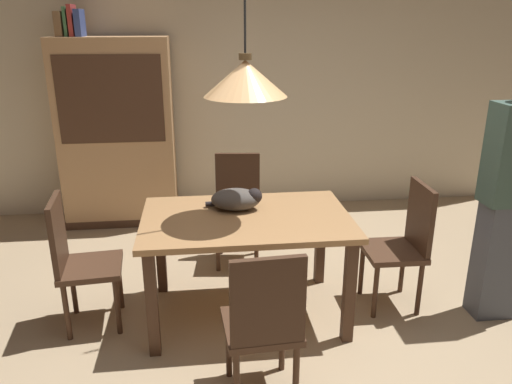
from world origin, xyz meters
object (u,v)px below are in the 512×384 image
at_px(chair_near_front, 264,322).
at_px(chair_far_back, 238,204).
at_px(chair_right_side, 404,240).
at_px(book_red_tall, 72,21).
at_px(book_green_slim, 67,22).
at_px(cat_sleeping, 237,199).
at_px(person_standing, 509,201).
at_px(dining_table, 246,230).
at_px(book_brown_thick, 60,24).
at_px(pendant_lamp, 245,78).
at_px(hutch_bookcase, 118,137).
at_px(book_blue_wide, 80,23).
at_px(chair_left_side, 77,257).

bearing_deg(chair_near_front, chair_far_back, 89.88).
height_order(chair_right_side, book_red_tall, book_red_tall).
height_order(chair_right_side, book_green_slim, book_green_slim).
bearing_deg(cat_sleeping, person_standing, -10.59).
bearing_deg(dining_table, book_red_tall, 126.75).
bearing_deg(cat_sleeping, chair_right_side, -6.59).
distance_m(cat_sleeping, book_brown_thick, 2.56).
bearing_deg(dining_table, chair_far_back, 89.44).
xyz_separation_m(pendant_lamp, person_standing, (1.74, -0.20, -0.80)).
relative_size(dining_table, person_standing, 0.82).
relative_size(chair_far_back, chair_near_front, 1.00).
xyz_separation_m(book_brown_thick, person_standing, (3.26, -2.09, -1.10)).
bearing_deg(dining_table, chair_near_front, -89.67).
bearing_deg(cat_sleeping, hutch_bookcase, 121.00).
distance_m(book_brown_thick, book_blue_wide, 0.17).
relative_size(chair_right_side, person_standing, 0.55).
xyz_separation_m(chair_near_front, hutch_bookcase, (-1.11, 2.77, 0.38)).
bearing_deg(chair_left_side, chair_near_front, -37.55).
relative_size(chair_near_front, chair_left_side, 1.00).
relative_size(dining_table, book_red_tall, 5.00).
bearing_deg(pendant_lamp, book_brown_thick, 128.83).
xyz_separation_m(book_brown_thick, book_red_tall, (0.11, 0.00, 0.03)).
bearing_deg(cat_sleeping, chair_left_side, -172.50).
xyz_separation_m(chair_far_back, cat_sleeping, (-0.06, -0.74, 0.32)).
height_order(chair_left_side, book_blue_wide, book_blue_wide).
bearing_deg(cat_sleeping, book_green_slim, 128.79).
xyz_separation_m(chair_right_side, book_blue_wide, (-2.48, 1.89, 1.46)).
xyz_separation_m(chair_far_back, book_blue_wide, (-1.36, 1.01, 1.46)).
height_order(dining_table, chair_left_side, chair_left_side).
xyz_separation_m(pendant_lamp, hutch_bookcase, (-1.10, 1.89, -0.77)).
height_order(cat_sleeping, book_green_slim, book_green_slim).
xyz_separation_m(chair_near_front, cat_sleeping, (-0.05, 1.01, 0.32)).
xyz_separation_m(chair_near_front, book_brown_thick, (-1.53, 2.77, 1.45)).
bearing_deg(book_blue_wide, chair_left_side, -83.37).
bearing_deg(chair_left_side, chair_right_side, 0.15).
bearing_deg(person_standing, book_red_tall, 146.43).
xyz_separation_m(chair_right_side, hutch_bookcase, (-2.23, 1.89, 0.38)).
relative_size(hutch_bookcase, person_standing, 1.09).
relative_size(chair_left_side, book_green_slim, 3.58).
bearing_deg(chair_left_side, pendant_lamp, 0.37).
distance_m(hutch_bookcase, book_green_slim, 1.15).
bearing_deg(person_standing, chair_right_side, 161.98).
bearing_deg(book_green_slim, chair_far_back, -34.58).
bearing_deg(book_green_slim, hutch_bookcase, -0.24).
xyz_separation_m(chair_left_side, hutch_bookcase, (0.02, 1.90, 0.38)).
bearing_deg(book_blue_wide, person_standing, -34.11).
bearing_deg(dining_table, person_standing, -6.55).
distance_m(chair_right_side, chair_left_side, 2.26).
xyz_separation_m(chair_right_side, chair_near_front, (-1.12, -0.88, 0.00)).
distance_m(chair_right_side, person_standing, 0.73).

